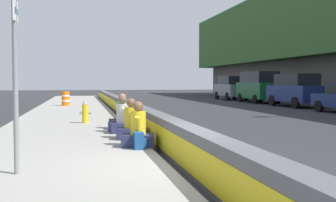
{
  "coord_description": "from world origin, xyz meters",
  "views": [
    {
      "loc": [
        -7.53,
        2.1,
        1.73
      ],
      "look_at": [
        7.05,
        -0.99,
        1.03
      ],
      "focal_mm": 43.97,
      "sensor_mm": 36.0,
      "label": 1
    }
  ],
  "objects_px": {
    "backpack": "(139,141)",
    "route_sign_post": "(15,54)",
    "parked_car_fourth": "(296,90)",
    "seated_person_middle": "(131,126)",
    "seated_person_foreground": "(138,132)",
    "parked_car_far": "(231,87)",
    "construction_barrel": "(66,98)",
    "seated_person_far": "(123,118)",
    "parked_car_midline": "(258,86)",
    "fire_hydrant": "(85,111)",
    "seated_person_rear": "(123,121)"
  },
  "relations": [
    {
      "from": "seated_person_foreground",
      "to": "seated_person_middle",
      "type": "xyz_separation_m",
      "value": [
        1.39,
        0.0,
        0.01
      ]
    },
    {
      "from": "seated_person_middle",
      "to": "parked_car_far",
      "type": "xyz_separation_m",
      "value": [
        25.96,
        -12.79,
        0.69
      ]
    },
    {
      "from": "seated_person_foreground",
      "to": "parked_car_far",
      "type": "height_order",
      "value": "parked_car_far"
    },
    {
      "from": "fire_hydrant",
      "to": "parked_car_midline",
      "type": "bearing_deg",
      "value": -42.4
    },
    {
      "from": "route_sign_post",
      "to": "construction_barrel",
      "type": "height_order",
      "value": "route_sign_post"
    },
    {
      "from": "seated_person_middle",
      "to": "parked_car_fourth",
      "type": "bearing_deg",
      "value": -42.32
    },
    {
      "from": "route_sign_post",
      "to": "backpack",
      "type": "distance_m",
      "value": 3.75
    },
    {
      "from": "seated_person_far",
      "to": "parked_car_midline",
      "type": "distance_m",
      "value": 22.08
    },
    {
      "from": "fire_hydrant",
      "to": "seated_person_far",
      "type": "relative_size",
      "value": 0.73
    },
    {
      "from": "seated_person_foreground",
      "to": "backpack",
      "type": "relative_size",
      "value": 2.79
    },
    {
      "from": "seated_person_middle",
      "to": "backpack",
      "type": "relative_size",
      "value": 2.84
    },
    {
      "from": "fire_hydrant",
      "to": "parked_car_far",
      "type": "bearing_deg",
      "value": -33.38
    },
    {
      "from": "fire_hydrant",
      "to": "seated_person_far",
      "type": "height_order",
      "value": "seated_person_far"
    },
    {
      "from": "route_sign_post",
      "to": "seated_person_middle",
      "type": "xyz_separation_m",
      "value": [
        3.99,
        -2.46,
        -1.72
      ]
    },
    {
      "from": "construction_barrel",
      "to": "parked_car_midline",
      "type": "bearing_deg",
      "value": -76.84
    },
    {
      "from": "seated_person_middle",
      "to": "seated_person_rear",
      "type": "relative_size",
      "value": 0.98
    },
    {
      "from": "seated_person_foreground",
      "to": "seated_person_middle",
      "type": "relative_size",
      "value": 0.98
    },
    {
      "from": "backpack",
      "to": "parked_car_far",
      "type": "height_order",
      "value": "parked_car_far"
    },
    {
      "from": "seated_person_foreground",
      "to": "construction_barrel",
      "type": "height_order",
      "value": "seated_person_foreground"
    },
    {
      "from": "seated_person_far",
      "to": "parked_car_midline",
      "type": "xyz_separation_m",
      "value": [
        17.82,
        -13.01,
        0.84
      ]
    },
    {
      "from": "seated_person_far",
      "to": "backpack",
      "type": "relative_size",
      "value": 3.0
    },
    {
      "from": "seated_person_far",
      "to": "seated_person_foreground",
      "type": "bearing_deg",
      "value": -179.94
    },
    {
      "from": "seated_person_foreground",
      "to": "parked_car_far",
      "type": "relative_size",
      "value": 0.23
    },
    {
      "from": "route_sign_post",
      "to": "seated_person_foreground",
      "type": "bearing_deg",
      "value": -43.45
    },
    {
      "from": "backpack",
      "to": "parked_car_midline",
      "type": "distance_m",
      "value": 25.69
    },
    {
      "from": "seated_person_rear",
      "to": "seated_person_far",
      "type": "xyz_separation_m",
      "value": [
        1.0,
        -0.09,
        0.01
      ]
    },
    {
      "from": "route_sign_post",
      "to": "fire_hydrant",
      "type": "bearing_deg",
      "value": -8.18
    },
    {
      "from": "seated_person_middle",
      "to": "parked_car_midline",
      "type": "relative_size",
      "value": 0.22
    },
    {
      "from": "seated_person_foreground",
      "to": "parked_car_far",
      "type": "distance_m",
      "value": 30.19
    },
    {
      "from": "construction_barrel",
      "to": "parked_car_fourth",
      "type": "distance_m",
      "value": 15.64
    },
    {
      "from": "construction_barrel",
      "to": "parked_car_fourth",
      "type": "bearing_deg",
      "value": -98.52
    },
    {
      "from": "seated_person_middle",
      "to": "parked_car_midline",
      "type": "bearing_deg",
      "value": -32.68
    },
    {
      "from": "construction_barrel",
      "to": "seated_person_far",
      "type": "bearing_deg",
      "value": -170.53
    },
    {
      "from": "route_sign_post",
      "to": "seated_person_middle",
      "type": "bearing_deg",
      "value": -31.68
    },
    {
      "from": "parked_car_far",
      "to": "seated_person_far",
      "type": "bearing_deg",
      "value": 151.45
    },
    {
      "from": "backpack",
      "to": "route_sign_post",
      "type": "bearing_deg",
      "value": 131.61
    },
    {
      "from": "seated_person_middle",
      "to": "seated_person_rear",
      "type": "xyz_separation_m",
      "value": [
        1.46,
        0.09,
        0.01
      ]
    },
    {
      "from": "route_sign_post",
      "to": "backpack",
      "type": "relative_size",
      "value": 9.0
    },
    {
      "from": "parked_car_fourth",
      "to": "seated_person_middle",
      "type": "bearing_deg",
      "value": 137.68
    },
    {
      "from": "seated_person_rear",
      "to": "parked_car_far",
      "type": "bearing_deg",
      "value": -27.73
    },
    {
      "from": "seated_person_middle",
      "to": "parked_car_fourth",
      "type": "height_order",
      "value": "parked_car_fourth"
    },
    {
      "from": "route_sign_post",
      "to": "seated_person_far",
      "type": "height_order",
      "value": "route_sign_post"
    },
    {
      "from": "seated_person_middle",
      "to": "seated_person_far",
      "type": "bearing_deg",
      "value": 0.01
    },
    {
      "from": "route_sign_post",
      "to": "seated_person_middle",
      "type": "height_order",
      "value": "route_sign_post"
    },
    {
      "from": "backpack",
      "to": "fire_hydrant",
      "type": "bearing_deg",
      "value": 10.25
    },
    {
      "from": "route_sign_post",
      "to": "seated_person_far",
      "type": "xyz_separation_m",
      "value": [
        6.45,
        -2.46,
        -1.7
      ]
    },
    {
      "from": "route_sign_post",
      "to": "seated_person_foreground",
      "type": "xyz_separation_m",
      "value": [
        2.6,
        -2.47,
        -1.72
      ]
    },
    {
      "from": "route_sign_post",
      "to": "backpack",
      "type": "bearing_deg",
      "value": -48.39
    },
    {
      "from": "route_sign_post",
      "to": "seated_person_rear",
      "type": "xyz_separation_m",
      "value": [
        5.45,
        -2.37,
        -1.71
      ]
    },
    {
      "from": "seated_person_foreground",
      "to": "seated_person_middle",
      "type": "distance_m",
      "value": 1.39
    }
  ]
}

